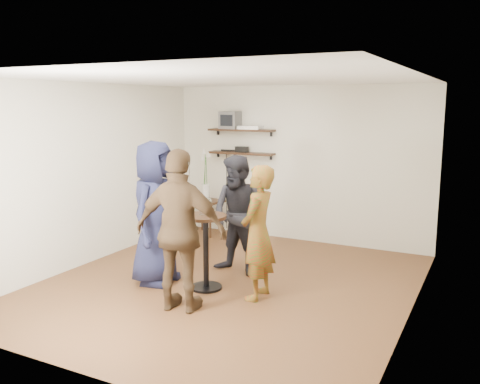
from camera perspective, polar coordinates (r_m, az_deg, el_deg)
name	(u,v)px	position (r m, az deg, el deg)	size (l,w,h in m)	color
room	(227,185)	(6.32, -1.52, 0.77)	(4.58, 5.08, 2.68)	#4D3118
shelf_upper	(241,130)	(8.82, 0.13, 6.97)	(1.20, 0.25, 0.04)	black
shelf_lower	(241,153)	(8.85, 0.13, 4.38)	(1.20, 0.25, 0.04)	black
crt_monitor	(231,120)	(8.91, -1.07, 8.07)	(0.32, 0.30, 0.30)	#59595B
dvd_deck	(250,128)	(8.74, 1.18, 7.25)	(0.40, 0.24, 0.06)	silver
radio	(242,149)	(8.84, 0.20, 4.81)	(0.22, 0.10, 0.10)	black
power_strip	(229,150)	(9.02, -1.27, 4.69)	(0.30, 0.05, 0.03)	black
side_table	(206,206)	(9.03, -3.85, -1.56)	(0.60, 0.60, 0.61)	black
vase_lilies	(206,184)	(8.96, -3.89, 0.94)	(0.19, 0.19, 0.95)	silver
drinks_table	(206,242)	(6.35, -3.86, -5.58)	(0.52, 0.52, 0.95)	black
wine_glass_fl	(201,205)	(6.25, -4.43, -1.42)	(0.06, 0.06, 0.19)	silver
wine_glass_fr	(208,204)	(6.19, -3.57, -1.34)	(0.07, 0.07, 0.22)	silver
wine_glass_bl	(207,203)	(6.31, -3.73, -1.25)	(0.07, 0.07, 0.20)	silver
wine_glass_br	(208,204)	(6.23, -3.64, -1.32)	(0.07, 0.07, 0.21)	silver
person_plaid	(258,233)	(6.00, 2.03, -4.58)	(0.59, 0.38, 1.61)	#9E2512
person_dark	(238,216)	(6.85, -0.18, -2.66)	(0.79, 0.62, 1.63)	black
person_navy	(155,213)	(6.59, -9.50, -2.32)	(0.90, 0.59, 1.85)	#161832
person_brown	(181,231)	(5.66, -6.67, -4.39)	(1.07, 0.45, 1.83)	#402D1B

